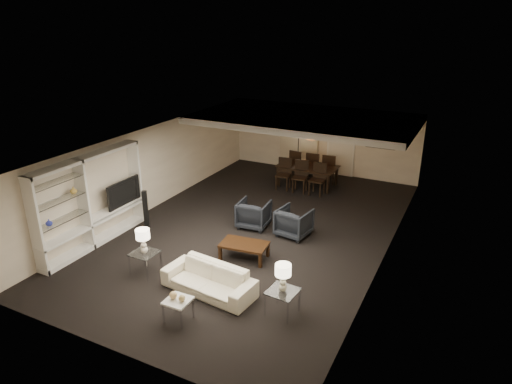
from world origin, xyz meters
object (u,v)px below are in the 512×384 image
object	(u,v)px
armchair_right	(294,222)
television	(120,192)
floor_speaker	(146,209)
table_lamp_right	(283,278)
vase_amber	(73,190)
marble_table	(179,310)
vase_blue	(49,222)
floor_lamp	(298,152)
chair_nl	(283,174)
side_table_right	(282,302)
chair_fm	(313,166)
pendant_light	(313,135)
side_table_left	(146,263)
chair_nr	(317,180)
dining_table	(307,176)
chair_fr	(330,168)
chair_fl	(298,164)
armchair_left	(254,214)
coffee_table	(244,251)
sofa	(209,279)
table_lamp_left	(143,241)
chair_nm	(300,177)

from	to	relation	value
armchair_right	television	xyz separation A→B (m)	(-4.35, -1.73, 0.71)
floor_speaker	table_lamp_right	bearing A→B (deg)	-45.72
vase_amber	floor_speaker	world-z (taller)	vase_amber
marble_table	television	bearing A→B (deg)	144.51
vase_blue	floor_lamp	world-z (taller)	floor_lamp
chair_nl	floor_lamp	distance (m)	1.86
side_table_right	chair_fm	distance (m)	7.97
pendant_light	floor_speaker	bearing A→B (deg)	-123.38
vase_amber	table_lamp_right	bearing A→B (deg)	-0.90
side_table_left	side_table_right	distance (m)	3.40
chair_nr	chair_fm	distance (m)	1.43
floor_speaker	chair_nr	bearing A→B (deg)	27.87
television	dining_table	world-z (taller)	television
dining_table	chair_fr	xyz separation A→B (m)	(0.60, 0.65, 0.17)
chair_fl	armchair_left	bearing A→B (deg)	101.01
armchair_right	table_lamp_right	distance (m)	3.51
chair_fl	coffee_table	bearing A→B (deg)	104.99
marble_table	television	size ratio (longest dim) A/B	0.40
sofa	side_table_right	xyz separation A→B (m)	(1.70, 0.00, -0.04)
vase_amber	chair_fl	xyz separation A→B (m)	(2.74, 7.58, -1.12)
sofa	chair_fm	xyz separation A→B (m)	(-0.44, 7.67, 0.23)
table_lamp_left	chair_nr	xyz separation A→B (m)	(1.86, 6.37, -0.29)
floor_speaker	table_lamp_left	bearing A→B (deg)	-75.45
sofa	armchair_right	xyz separation A→B (m)	(0.60, 3.30, 0.08)
vase_blue	television	bearing A→B (deg)	89.25
coffee_table	table_lamp_right	distance (m)	2.41
dining_table	chair_nr	xyz separation A→B (m)	(0.60, -0.65, 0.17)
side_table_left	chair_fr	world-z (taller)	chair_fr
side_table_right	television	bearing A→B (deg)	163.90
armchair_right	dining_table	xyz separation A→B (m)	(-1.04, 3.72, -0.03)
coffee_table	floor_lamp	size ratio (longest dim) A/B	0.70
table_lamp_left	chair_nl	xyz separation A→B (m)	(0.66, 6.37, -0.29)
marble_table	vase_blue	size ratio (longest dim) A/B	2.94
chair_nl	table_lamp_left	bearing A→B (deg)	-102.63
table_lamp_left	vase_amber	bearing A→B (deg)	177.63
armchair_right	coffee_table	bearing A→B (deg)	78.51
vase_blue	dining_table	size ratio (longest dim) A/B	0.08
armchair_right	chair_fm	size ratio (longest dim) A/B	0.80
dining_table	chair_nm	bearing A→B (deg)	-89.18
table_lamp_right	dining_table	size ratio (longest dim) A/B	0.29
side_table_left	chair_nr	bearing A→B (deg)	73.72
armchair_right	side_table_right	xyz separation A→B (m)	(1.10, -3.30, -0.12)
armchair_right	table_lamp_left	distance (m)	4.05
table_lamp_left	floor_lamp	distance (m)	8.21
side_table_right	chair_fm	world-z (taller)	chair_fm
table_lamp_right	sofa	bearing A→B (deg)	180.00
side_table_right	chair_fl	size ratio (longest dim) A/B	0.54
side_table_right	chair_nm	world-z (taller)	chair_nm
armchair_right	chair_nl	xyz separation A→B (m)	(-1.64, 3.07, 0.14)
vase_blue	chair_fr	distance (m)	9.29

